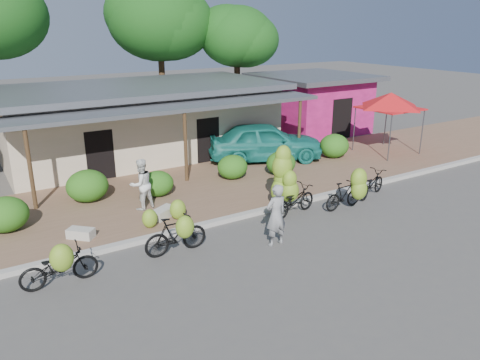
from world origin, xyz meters
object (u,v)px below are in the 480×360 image
object	(u,v)px
bystander	(141,184)
bike_far_right	(371,184)
sack_near	(163,213)
tree_near_right	(233,35)
sack_far	(81,233)
bike_far_left	(59,266)
bike_right	(349,191)
vendor	(276,215)
teal_van	(265,142)
tree_center_right	(155,17)
bike_center	(288,188)
bike_left	(177,234)
red_canopy	(391,100)

from	to	relation	value
bystander	bike_far_right	bearing A→B (deg)	145.62
sack_near	tree_near_right	bearing A→B (deg)	50.17
sack_near	sack_far	bearing A→B (deg)	-176.69
bike_far_left	bike_right	distance (m)	9.30
bike_far_left	sack_far	distance (m)	2.46
vendor	tree_near_right	bearing A→B (deg)	-118.22
bike_far_left	sack_near	distance (m)	4.37
teal_van	tree_center_right	bearing A→B (deg)	28.10
tree_near_right	bystander	distance (m)	15.01
bike_right	bystander	xyz separation A→B (m)	(-5.93, 3.55, 0.29)
vendor	bike_far_right	bearing A→B (deg)	-166.71
tree_near_right	bike_center	distance (m)	14.92
bike_center	sack_near	size ratio (longest dim) A/B	2.66
vendor	teal_van	world-z (taller)	teal_van
bike_far_left	bike_left	world-z (taller)	bike_far_left
tree_near_right	sack_far	xyz separation A→B (m)	(-12.19, -11.62, -5.14)
tree_center_right	bystander	xyz separation A→B (m)	(-5.86, -12.41, -5.37)
red_canopy	bike_far_right	bearing A→B (deg)	-143.14
bike_center	bike_far_left	bearing A→B (deg)	85.16
tree_center_right	bike_left	size ratio (longest dim) A/B	4.74
tree_near_right	bike_right	world-z (taller)	tree_near_right
bike_far_left	bike_far_right	size ratio (longest dim) A/B	0.97
bike_center	bike_far_right	world-z (taller)	bike_center
bike_left	bike_right	bearing A→B (deg)	-90.37
tree_near_right	bike_far_left	xyz separation A→B (m)	(-13.22, -13.84, -4.85)
red_canopy	bystander	size ratio (longest dim) A/B	2.03
sack_near	teal_van	distance (m)	7.55
vendor	bystander	xyz separation A→B (m)	(-2.33, 4.35, 0.07)
tree_center_right	sack_far	bearing A→B (deg)	-121.03
sack_near	teal_van	world-z (taller)	teal_van
bike_right	tree_near_right	bearing A→B (deg)	-17.37
red_canopy	bike_center	distance (m)	9.27
bike_left	teal_van	size ratio (longest dim) A/B	0.36
bike_far_left	sack_far	bearing A→B (deg)	-23.78
red_canopy	bike_right	size ratio (longest dim) A/B	2.16
bike_left	sack_far	xyz separation A→B (m)	(-2.05, 2.18, -0.34)
bike_right	vendor	distance (m)	3.70
bike_far_left	sack_near	xyz separation A→B (m)	(3.66, 2.37, -0.28)
bike_right	vendor	size ratio (longest dim) A/B	0.89
tree_near_right	bike_far_right	bearing A→B (deg)	-99.40
bike_far_right	bystander	xyz separation A→B (m)	(-7.64, 2.98, 0.51)
sack_far	bike_far_left	bearing A→B (deg)	-114.81
red_canopy	bike_far_right	world-z (taller)	red_canopy
tree_near_right	bystander	world-z (taller)	tree_near_right
bike_left	red_canopy	bearing A→B (deg)	-71.08
bike_left	sack_far	bearing A→B (deg)	44.43
bike_left	sack_far	size ratio (longest dim) A/B	2.42
tree_near_right	vendor	distance (m)	17.17
bike_far_right	sack_near	xyz separation A→B (m)	(-7.35, 1.92, -0.20)
tree_center_right	bike_far_right	world-z (taller)	tree_center_right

